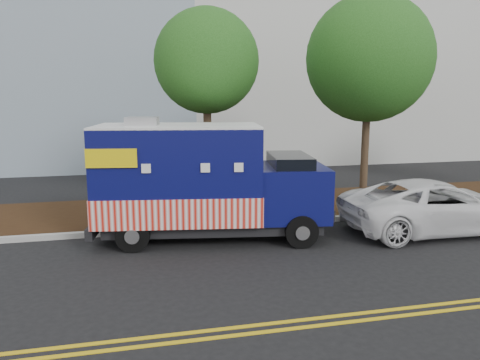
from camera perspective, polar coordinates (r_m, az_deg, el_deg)
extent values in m
plane|color=black|center=(12.16, -6.68, -8.04)|extent=(120.00, 120.00, 0.00)
cube|color=#9E9E99|center=(13.47, -7.37, -5.89)|extent=(120.00, 0.18, 0.15)
cube|color=black|center=(15.49, -8.17, -3.76)|extent=(120.00, 4.00, 0.15)
cube|color=gold|center=(8.09, -2.90, -17.77)|extent=(120.00, 0.10, 0.01)
cube|color=gold|center=(7.87, -2.56, -18.61)|extent=(120.00, 0.10, 0.01)
cylinder|color=#38281C|center=(15.33, -3.96, 3.58)|extent=(0.26, 0.26, 4.05)
sphere|color=#1C4E16|center=(15.27, -4.09, 14.27)|extent=(3.31, 3.31, 3.31)
cylinder|color=#38281C|center=(16.84, 14.99, 3.71)|extent=(0.26, 0.26, 3.96)
sphere|color=#1C4E16|center=(16.79, 15.48, 14.08)|extent=(4.25, 4.25, 4.25)
cube|color=#473828|center=(13.66, -15.63, -1.10)|extent=(0.06, 0.06, 2.40)
cube|color=black|center=(12.71, -3.25, -5.18)|extent=(5.83, 2.74, 0.28)
cube|color=#0B0D4D|center=(12.44, -7.47, 0.92)|extent=(4.51, 2.92, 2.40)
cube|color=red|center=(12.60, -7.38, -2.90)|extent=(4.56, 2.99, 0.75)
cube|color=white|center=(12.30, -7.60, 6.54)|extent=(4.51, 2.92, 0.06)
cube|color=#B7B7BA|center=(12.37, -11.82, 7.04)|extent=(0.91, 0.91, 0.22)
cube|color=#0B0D4D|center=(12.73, 6.22, -1.36)|extent=(2.11, 2.40, 1.40)
cube|color=black|center=(12.60, 6.05, 1.62)|extent=(1.29, 2.08, 0.65)
cube|color=black|center=(13.03, 10.17, -3.31)|extent=(0.39, 1.99, 0.30)
cube|color=black|center=(13.02, -16.87, -5.11)|extent=(0.52, 2.25, 0.28)
cube|color=#B7B7BA|center=(12.72, -17.06, 0.99)|extent=(0.32, 1.79, 1.90)
cube|color=#B7B7BA|center=(13.59, -5.94, 1.96)|extent=(1.79, 0.32, 1.10)
cube|color=yellow|center=(11.37, -15.44, 2.56)|extent=(1.19, 0.20, 0.45)
cube|color=yellow|center=(13.70, -13.56, 3.90)|extent=(1.19, 0.20, 0.45)
cylinder|color=black|center=(11.98, 7.50, -6.23)|extent=(0.87, 0.41, 0.84)
cylinder|color=black|center=(13.91, 5.79, -3.86)|extent=(0.87, 0.41, 0.84)
cylinder|color=black|center=(11.87, -12.93, -6.57)|extent=(0.87, 0.41, 0.84)
cylinder|color=black|center=(13.82, -11.69, -4.12)|extent=(0.87, 0.41, 0.84)
imported|color=white|center=(14.28, 22.75, -2.96)|extent=(5.33, 2.54, 1.47)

